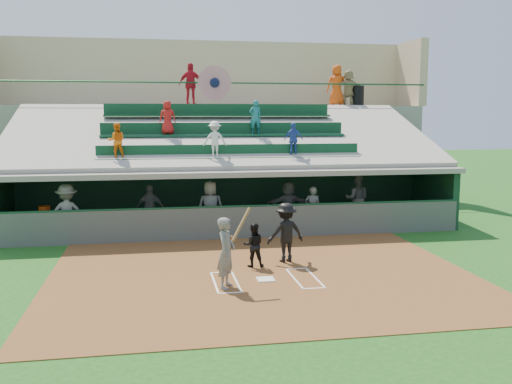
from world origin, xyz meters
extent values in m
plane|color=#174A14|center=(0.00, 0.00, 0.00)|extent=(100.00, 100.00, 0.00)
cube|color=brown|center=(0.00, 0.50, 0.01)|extent=(11.00, 9.00, 0.02)
cube|color=white|center=(0.00, 0.00, 0.04)|extent=(0.43, 0.43, 0.03)
cube|color=silver|center=(-0.75, 0.00, 0.02)|extent=(0.05, 1.80, 0.01)
cube|color=silver|center=(0.75, 0.00, 0.02)|extent=(0.05, 1.80, 0.01)
cube|color=white|center=(-1.30, 0.00, 0.02)|extent=(0.05, 1.80, 0.01)
cube|color=white|center=(1.30, 0.00, 0.02)|extent=(0.05, 1.80, 0.01)
cube|color=white|center=(-1.02, 0.90, 0.02)|extent=(0.60, 0.05, 0.01)
cube|color=white|center=(1.02, 0.90, 0.02)|extent=(0.60, 0.05, 0.01)
cube|color=white|center=(-1.02, -0.90, 0.02)|extent=(0.60, 0.05, 0.01)
cube|color=white|center=(1.02, -0.90, 0.02)|extent=(0.60, 0.05, 0.01)
cube|color=gray|center=(0.00, 6.75, 0.02)|extent=(16.00, 3.50, 0.04)
cube|color=gray|center=(0.00, 13.50, 2.30)|extent=(20.00, 3.00, 4.60)
cube|color=#4D534E|center=(0.00, 5.00, 0.55)|extent=(16.00, 0.06, 1.10)
cylinder|color=#143E22|center=(0.00, 5.00, 1.12)|extent=(16.00, 0.08, 0.08)
cube|color=black|center=(0.00, 8.50, 1.10)|extent=(16.00, 0.25, 2.20)
cube|color=#10311D|center=(8.00, 6.75, 1.10)|extent=(0.25, 3.50, 2.20)
cube|color=gray|center=(0.00, 6.75, 2.20)|extent=(16.40, 3.90, 0.18)
cube|color=gray|center=(0.00, 10.25, 1.15)|extent=(16.40, 3.50, 2.30)
cube|color=gray|center=(0.00, 11.90, 2.30)|extent=(16.40, 0.30, 4.60)
cube|color=gray|center=(0.00, 8.60, 3.45)|extent=(16.40, 6.51, 2.37)
cube|color=#0D391E|center=(0.00, 6.20, 2.65)|extent=(9.40, 0.42, 0.08)
cube|color=#0D3A1F|center=(0.00, 6.40, 2.91)|extent=(9.40, 0.06, 0.45)
cube|color=#0D3C24|center=(0.00, 8.10, 3.40)|extent=(9.40, 0.42, 0.08)
cube|color=#0C341E|center=(0.00, 8.30, 3.66)|extent=(9.40, 0.06, 0.45)
cube|color=#0D3A1D|center=(0.00, 10.00, 4.15)|extent=(9.40, 0.42, 0.08)
cube|color=#0D391E|center=(0.00, 10.20, 4.41)|extent=(9.40, 0.06, 0.45)
imported|color=orange|center=(-3.98, 6.30, 3.30)|extent=(0.62, 0.50, 1.21)
imported|color=silver|center=(-0.61, 6.30, 3.33)|extent=(0.85, 0.51, 1.27)
imported|color=#2949A5|center=(2.25, 6.30, 3.30)|extent=(0.74, 0.39, 1.21)
imported|color=#A71513|center=(-2.19, 8.20, 4.08)|extent=(0.63, 0.42, 1.28)
imported|color=#18686E|center=(1.18, 8.20, 4.09)|extent=(0.50, 0.35, 1.30)
cylinder|color=#143E21|center=(0.00, 12.00, 5.60)|extent=(20.00, 0.07, 0.07)
cylinder|color=#AB1827|center=(0.00, 11.98, 5.60)|extent=(1.50, 0.06, 1.50)
sphere|color=#0D1537|center=(0.00, 11.95, 5.60)|extent=(0.44, 0.44, 0.44)
cube|color=tan|center=(0.00, 15.00, 6.20)|extent=(20.00, 0.40, 3.20)
cube|color=tan|center=(10.00, 13.50, 6.20)|extent=(0.40, 3.00, 3.20)
imported|color=#575A55|center=(-1.06, -0.46, 0.88)|extent=(0.63, 0.74, 1.73)
cylinder|color=brown|center=(-0.71, -0.61, 1.60)|extent=(0.56, 0.54, 0.75)
sphere|color=brown|center=(-0.93, -0.46, 1.25)|extent=(0.10, 0.10, 0.10)
imported|color=black|center=(-0.08, 1.33, 0.63)|extent=(0.62, 0.51, 1.21)
imported|color=black|center=(0.91, 1.71, 0.87)|extent=(1.20, 0.84, 1.69)
cube|color=olive|center=(0.09, 8.11, 0.25)|extent=(13.30, 6.04, 0.43)
cube|color=silver|center=(-6.47, 6.33, 0.38)|extent=(0.90, 0.76, 0.69)
cylinder|color=#CF460C|center=(-6.45, 6.29, 0.92)|extent=(0.38, 0.38, 0.38)
imported|color=#575954|center=(-5.58, 5.42, 0.99)|extent=(1.30, 0.85, 1.90)
imported|color=#5F625C|center=(-2.90, 6.59, 0.88)|extent=(1.05, 0.62, 1.69)
imported|color=#5C5E59|center=(-0.82, 5.84, 0.98)|extent=(0.94, 0.63, 1.87)
imported|color=#575A55|center=(2.14, 6.53, 0.89)|extent=(1.59, 0.54, 1.71)
imported|color=#60635D|center=(2.84, 5.78, 0.84)|extent=(0.66, 0.51, 1.60)
imported|color=#5D5F5A|center=(4.91, 6.85, 0.98)|extent=(1.10, 0.97, 1.88)
cylinder|color=black|center=(6.96, 12.73, 5.08)|extent=(0.64, 0.64, 0.96)
imported|color=#B41421|center=(-1.04, 12.16, 5.54)|extent=(1.17, 0.70, 1.87)
imported|color=#CA420B|center=(5.91, 12.66, 5.57)|extent=(1.06, 0.81, 1.94)
imported|color=tan|center=(6.44, 12.55, 5.45)|extent=(1.60, 0.56, 1.70)
camera|label=1|loc=(-2.69, -13.78, 4.18)|focal=40.00mm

